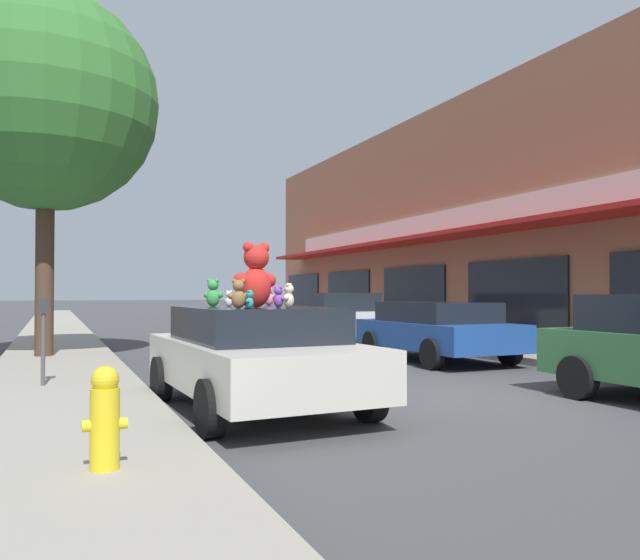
% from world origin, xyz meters
% --- Properties ---
extents(ground_plane, '(260.00, 260.00, 0.00)m').
position_xyz_m(ground_plane, '(0.00, 0.00, 0.00)').
color(ground_plane, '#424244').
extents(sidewalk_near, '(2.27, 90.00, 0.16)m').
position_xyz_m(sidewalk_near, '(-5.03, 0.00, 0.08)').
color(sidewalk_near, gray).
rests_on(sidewalk_near, ground_plane).
extents(storefront_row, '(11.44, 30.44, 7.54)m').
position_xyz_m(storefront_row, '(11.17, 8.10, 3.77)').
color(storefront_row, '#9E6047').
rests_on(storefront_row, ground_plane).
extents(plush_art_car, '(2.23, 4.09, 1.32)m').
position_xyz_m(plush_art_car, '(-2.76, 0.05, 0.71)').
color(plush_art_car, beige).
rests_on(plush_art_car, ground_plane).
extents(teddy_bear_giant, '(0.63, 0.42, 0.83)m').
position_xyz_m(teddy_bear_giant, '(-2.78, -0.03, 1.72)').
color(teddy_bear_giant, red).
rests_on(teddy_bear_giant, plush_art_car).
extents(teddy_bear_black, '(0.16, 0.17, 0.24)m').
position_xyz_m(teddy_bear_black, '(-2.81, 0.27, 1.44)').
color(teddy_bear_black, black).
rests_on(teddy_bear_black, plush_art_car).
extents(teddy_bear_brown, '(0.27, 0.19, 0.35)m').
position_xyz_m(teddy_bear_brown, '(-3.15, -0.52, 1.49)').
color(teddy_bear_brown, olive).
rests_on(teddy_bear_brown, plush_art_car).
extents(teddy_bear_green, '(0.27, 0.24, 0.38)m').
position_xyz_m(teddy_bear_green, '(-3.20, 0.54, 1.50)').
color(teddy_bear_green, green).
rests_on(teddy_bear_green, plush_art_car).
extents(teddy_bear_white, '(0.14, 0.16, 0.22)m').
position_xyz_m(teddy_bear_white, '(-3.03, 0.37, 1.43)').
color(teddy_bear_white, white).
rests_on(teddy_bear_white, plush_art_car).
extents(teddy_bear_pink, '(0.22, 0.15, 0.29)m').
position_xyz_m(teddy_bear_pink, '(-2.25, 1.06, 1.46)').
color(teddy_bear_pink, pink).
rests_on(teddy_bear_pink, plush_art_car).
extents(teddy_bear_purple, '(0.16, 0.20, 0.27)m').
position_xyz_m(teddy_bear_purple, '(-2.58, -0.30, 1.45)').
color(teddy_bear_purple, purple).
rests_on(teddy_bear_purple, plush_art_car).
extents(teddy_bear_teal, '(0.13, 0.16, 0.22)m').
position_xyz_m(teddy_bear_teal, '(-3.08, -0.72, 1.43)').
color(teddy_bear_teal, teal).
rests_on(teddy_bear_teal, plush_art_car).
extents(teddy_bear_cream, '(0.19, 0.22, 0.30)m').
position_xyz_m(teddy_bear_cream, '(-2.55, -0.59, 1.47)').
color(teddy_bear_cream, beige).
rests_on(teddy_bear_cream, plush_art_car).
extents(parked_car_far_center, '(2.11, 4.03, 1.30)m').
position_xyz_m(parked_car_far_center, '(2.61, 3.95, 0.72)').
color(parked_car_far_center, '#1E4793').
rests_on(parked_car_far_center, ground_plane).
extents(parked_car_far_right, '(2.23, 4.20, 1.50)m').
position_xyz_m(parked_car_far_right, '(2.61, 9.38, 0.80)').
color(parked_car_far_right, silver).
rests_on(parked_car_far_right, ground_plane).
extents(street_tree, '(4.77, 4.77, 7.90)m').
position_xyz_m(street_tree, '(-5.32, 7.05, 5.65)').
color(street_tree, '#473323').
rests_on(street_tree, sidewalk_near).
extents(fire_hydrant, '(0.33, 0.22, 0.79)m').
position_xyz_m(fire_hydrant, '(-4.79, -2.59, 0.55)').
color(fire_hydrant, yellow).
rests_on(fire_hydrant, sidewalk_near).
extents(parking_meter, '(0.14, 0.10, 1.27)m').
position_xyz_m(parking_meter, '(-5.28, 2.32, 0.97)').
color(parking_meter, '#4C4C51').
rests_on(parking_meter, sidewalk_near).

